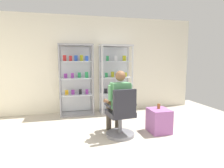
{
  "coord_description": "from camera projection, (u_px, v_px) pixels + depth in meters",
  "views": [
    {
      "loc": [
        -0.84,
        -2.49,
        1.5
      ],
      "look_at": [
        0.09,
        1.28,
        1.0
      ],
      "focal_mm": 30.61,
      "sensor_mm": 36.0,
      "label": 1
    }
  ],
  "objects": [
    {
      "name": "ground_plane",
      "position": [
        127.0,
        163.0,
        2.79
      ],
      "size": [
        7.2,
        7.2,
        0.0
      ],
      "primitive_type": "plane",
      "color": "#B2A899"
    },
    {
      "name": "back_wall",
      "position": [
        95.0,
        65.0,
        5.5
      ],
      "size": [
        6.0,
        0.1,
        2.7
      ],
      "primitive_type": "cube",
      "color": "silver",
      "rests_on": "ground"
    },
    {
      "name": "display_cabinet_left",
      "position": [
        76.0,
        79.0,
        5.19
      ],
      "size": [
        0.9,
        0.45,
        1.9
      ],
      "color": "gray",
      "rests_on": "ground"
    },
    {
      "name": "display_cabinet_right",
      "position": [
        115.0,
        78.0,
        5.46
      ],
      "size": [
        0.9,
        0.45,
        1.9
      ],
      "color": "#B7B7BC",
      "rests_on": "ground"
    },
    {
      "name": "office_chair",
      "position": [
        121.0,
        117.0,
        3.67
      ],
      "size": [
        0.59,
        0.56,
        0.96
      ],
      "color": "slate",
      "rests_on": "ground"
    },
    {
      "name": "seated_shopkeeper",
      "position": [
        118.0,
        99.0,
        3.79
      ],
      "size": [
        0.52,
        0.59,
        1.29
      ],
      "color": "#3F382D",
      "rests_on": "ground"
    },
    {
      "name": "storage_crate",
      "position": [
        159.0,
        121.0,
        3.95
      ],
      "size": [
        0.41,
        0.44,
        0.49
      ],
      "primitive_type": "cube",
      "color": "#9E599E",
      "rests_on": "ground"
    },
    {
      "name": "tea_glass",
      "position": [
        159.0,
        106.0,
        3.96
      ],
      "size": [
        0.06,
        0.06,
        0.1
      ],
      "primitive_type": "cylinder",
      "color": "brown",
      "rests_on": "storage_crate"
    }
  ]
}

